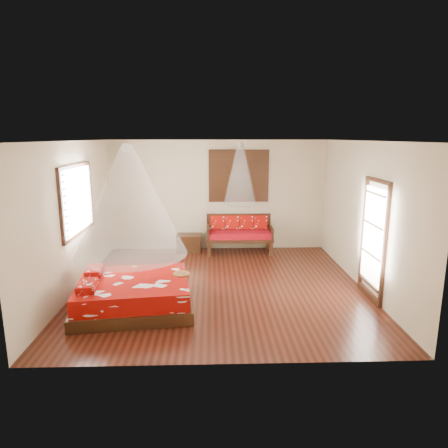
{
  "coord_description": "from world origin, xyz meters",
  "views": [
    {
      "loc": [
        -0.17,
        -7.39,
        2.87
      ],
      "look_at": [
        0.09,
        0.46,
        1.15
      ],
      "focal_mm": 32.0,
      "sensor_mm": 36.0,
      "label": 1
    }
  ],
  "objects": [
    {
      "name": "bed",
      "position": [
        -1.51,
        -0.94,
        0.25
      ],
      "size": [
        2.11,
        1.95,
        0.63
      ],
      "rotation": [
        0.0,
        0.0,
        0.12
      ],
      "color": "black",
      "rests_on": "floor"
    },
    {
      "name": "storage_chest",
      "position": [
        -0.74,
        2.45,
        0.23
      ],
      "size": [
        0.65,
        0.48,
        0.44
      ],
      "rotation": [
        0.0,
        0.0,
        -0.02
      ],
      "color": "black",
      "rests_on": "floor"
    },
    {
      "name": "room",
      "position": [
        0.0,
        0.0,
        1.4
      ],
      "size": [
        5.54,
        5.54,
        2.84
      ],
      "color": "black",
      "rests_on": "ground"
    },
    {
      "name": "wine_tray",
      "position": [
        -0.7,
        -0.72,
        0.57
      ],
      "size": [
        0.3,
        0.3,
        0.24
      ],
      "rotation": [
        0.0,
        0.0,
        -0.24
      ],
      "color": "brown",
      "rests_on": "bed"
    },
    {
      "name": "shutter_panel",
      "position": [
        0.53,
        2.72,
        1.9
      ],
      "size": [
        1.52,
        0.06,
        1.32
      ],
      "color": "black",
      "rests_on": "wall_back"
    },
    {
      "name": "glazed_door",
      "position": [
        2.72,
        -0.6,
        1.07
      ],
      "size": [
        0.08,
        1.02,
        2.16
      ],
      "color": "black",
      "rests_on": "floor"
    },
    {
      "name": "window_left",
      "position": [
        -2.71,
        0.2,
        1.7
      ],
      "size": [
        0.1,
        1.74,
        1.34
      ],
      "color": "black",
      "rests_on": "wall_left"
    },
    {
      "name": "daybed",
      "position": [
        0.53,
        2.37,
        0.52
      ],
      "size": [
        1.64,
        0.73,
        0.94
      ],
      "color": "black",
      "rests_on": "floor"
    },
    {
      "name": "mosquito_net_main",
      "position": [
        -1.5,
        -0.93,
        1.85
      ],
      "size": [
        1.85,
        1.85,
        1.8
      ],
      "primitive_type": "cone",
      "color": "white",
      "rests_on": "ceiling"
    },
    {
      "name": "mosquito_net_daybed",
      "position": [
        0.53,
        2.25,
        2.0
      ],
      "size": [
        0.81,
        0.81,
        1.5
      ],
      "primitive_type": "cone",
      "color": "white",
      "rests_on": "ceiling"
    }
  ]
}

